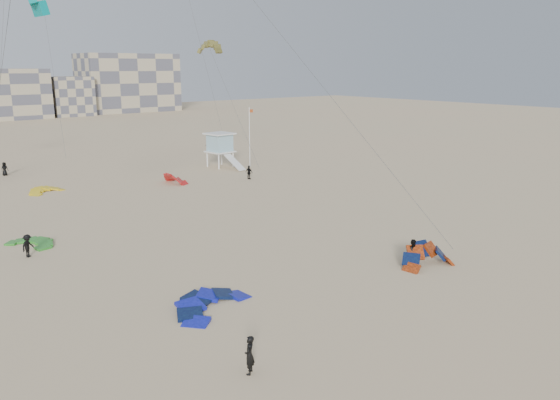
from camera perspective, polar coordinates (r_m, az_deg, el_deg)
ground at (r=27.29m, az=0.82°, el=-13.39°), size 320.00×320.00×0.00m
kite_ground_blue at (r=29.81m, az=-7.23°, el=-11.05°), size 5.82×5.95×1.66m
kite_ground_orange at (r=36.54m, az=15.09°, el=-6.67°), size 4.27×4.27×3.70m
kite_ground_green at (r=43.20m, az=-24.50°, el=-4.28°), size 4.70×4.61×0.61m
kite_ground_red_far at (r=61.14m, az=-10.88°, el=1.75°), size 3.55×3.44×3.27m
kite_ground_yellow at (r=60.56m, az=-23.23°, el=0.76°), size 4.60×4.72×1.65m
kitesurfer_main at (r=23.49m, az=-3.21°, el=-15.88°), size 0.73×0.72×1.69m
kitesurfer_b at (r=36.31m, az=13.76°, el=-5.30°), size 0.86×0.69×1.69m
kitesurfer_c at (r=40.37m, az=-24.85°, el=-4.36°), size 1.16×1.08×1.57m
kitesurfer_d at (r=62.09m, az=-3.25°, el=2.90°), size 0.61×0.99×1.57m
kitesurfer_e at (r=71.82m, az=-26.83°, el=2.92°), size 0.87×0.67×1.59m
kitesurfer_f at (r=83.22m, az=-7.32°, el=5.62°), size 0.96×1.62×1.67m
kite_fly_olive at (r=68.54m, az=-7.37°, el=15.44°), size 4.20×10.39×14.93m
lifeguard_tower_near at (r=69.85m, az=-6.27°, el=5.19°), size 3.39×6.11×4.34m
flagpole at (r=69.27m, az=-3.19°, el=6.70°), size 0.61×0.09×7.55m
condo_east at (r=164.38m, az=-15.58°, el=11.71°), size 26.00×14.00×16.00m
condo_fill_right at (r=154.38m, az=-21.12°, el=10.08°), size 10.00×10.00×10.00m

